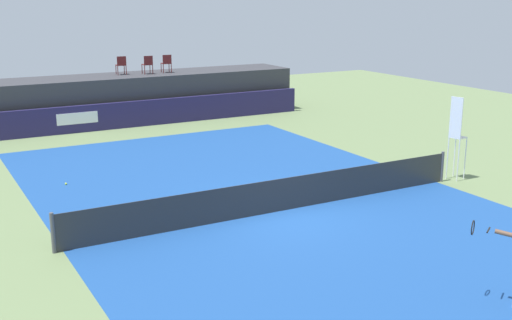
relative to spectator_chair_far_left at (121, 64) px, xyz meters
name	(u,v)px	position (x,y,z in m)	size (l,w,h in m)	color
ground_plane	(231,185)	(-0.43, -12.44, -2.69)	(48.00, 48.00, 0.00)	#6B7F51
court_inner	(279,211)	(-0.43, -15.44, -2.69)	(12.00, 22.00, 0.00)	#1C478C
sponsor_wall	(127,115)	(-0.44, -1.94, -2.09)	(18.00, 0.22, 1.20)	#231E4C
spectator_platform	(115,98)	(-0.43, -0.14, -1.59)	(18.00, 2.80, 2.20)	#38383D
spectator_chair_far_left	(121,64)	(0.00, 0.00, 0.00)	(0.47, 0.47, 0.89)	#561919
spectator_chair_left	(148,64)	(1.20, -0.37, 0.00)	(0.45, 0.45, 0.89)	#561919
spectator_chair_center	(166,63)	(2.19, -0.30, 0.00)	(0.48, 0.48, 0.89)	#561919
umpire_chair	(457,133)	(6.28, -15.46, -1.11)	(0.51, 0.51, 2.76)	white
tennis_net	(279,195)	(-0.43, -15.44, -2.22)	(12.40, 0.02, 0.95)	#2D2D2D
net_post_near	(53,233)	(-6.63, -15.44, -2.19)	(0.10, 0.10, 1.00)	#4C4C51
net_post_far	(442,167)	(5.77, -15.44, -2.19)	(0.10, 0.10, 1.00)	#4C4C51
tennis_ball	(66,184)	(-5.09, -9.89, -2.66)	(0.07, 0.07, 0.07)	#D8EA33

